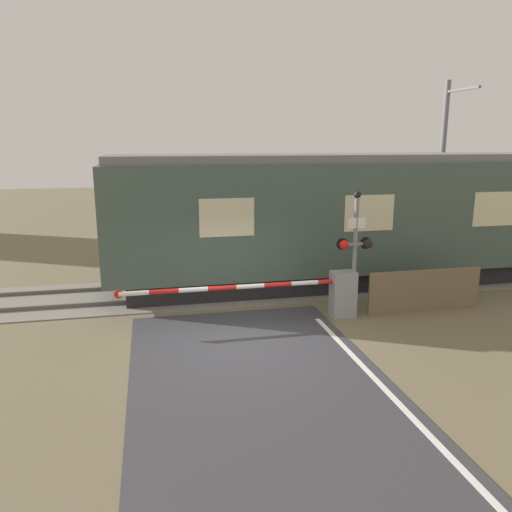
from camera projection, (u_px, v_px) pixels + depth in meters
ground_plane at (241, 342)px, 11.06m from camera, size 80.00×80.00×0.00m
track_bed at (217, 290)px, 14.80m from camera, size 36.00×3.20×0.13m
train at (350, 219)px, 15.19m from camera, size 14.51×2.73×3.98m
crossing_barrier at (325, 293)px, 12.45m from camera, size 5.86×0.44×1.18m
signal_post at (355, 246)px, 12.45m from camera, size 0.93×0.26×3.17m
catenary_pole at (442, 168)px, 18.19m from camera, size 0.20×1.90×6.45m
roadside_fence at (425, 290)px, 13.03m from camera, size 3.14×0.06×1.10m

